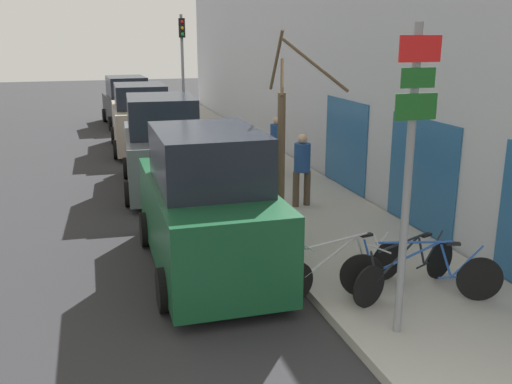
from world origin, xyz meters
name	(u,v)px	position (x,y,z in m)	size (l,w,h in m)	color
ground_plane	(178,196)	(0.00, 11.20, 0.00)	(80.00, 80.00, 0.00)	#28282B
sidewalk_curb	(246,164)	(2.60, 14.00, 0.07)	(3.20, 32.00, 0.15)	#9E9B93
building_facade	(301,60)	(4.35, 13.92, 3.23)	(0.23, 32.00, 6.50)	#B2B7C1
signpost	(409,169)	(1.67, 3.20, 2.38)	(0.56, 0.12, 3.98)	gray
bicycle_0	(421,274)	(2.49, 3.99, 0.55)	(2.26, 0.90, 0.94)	black
bicycle_1	(407,269)	(2.42, 4.26, 0.53)	(2.19, 0.87, 0.88)	black
bicycle_2	(343,268)	(1.49, 4.57, 0.53)	(2.34, 0.60, 0.89)	black
parked_car_0	(207,207)	(-0.24, 6.34, 1.13)	(2.11, 4.58, 2.50)	#144728
parked_car_1	(162,148)	(-0.25, 11.95, 1.11)	(2.27, 4.65, 2.48)	#51565B
parked_car_2	(141,120)	(-0.24, 17.61, 1.07)	(2.18, 4.65, 2.32)	gray
parked_car_3	(127,103)	(-0.27, 23.59, 0.98)	(2.16, 4.53, 2.18)	black
pedestrian_near	(302,165)	(2.53, 9.01, 1.12)	(0.44, 0.37, 1.69)	#4C3D2D
pedestrian_far	(277,141)	(3.00, 12.20, 1.09)	(0.42, 0.36, 1.62)	#333338
street_tree	(283,149)	(1.42, 7.17, 1.89)	(1.53, 1.48, 3.94)	brown
traffic_light	(183,63)	(1.27, 17.35, 3.03)	(0.20, 0.30, 4.50)	gray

